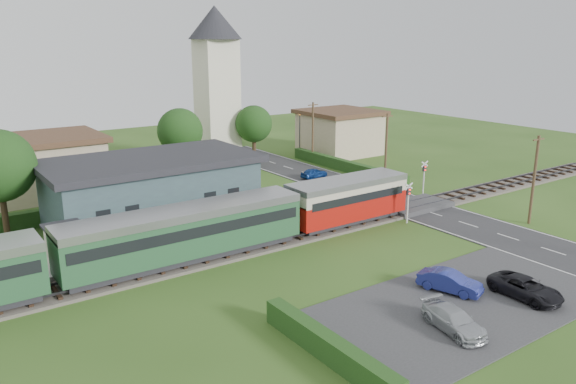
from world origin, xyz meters
TOP-DOWN VIEW (x-y plane):
  - ground at (0.00, 0.00)m, footprint 120.00×120.00m
  - railway_track at (0.00, 2.00)m, footprint 76.00×3.20m
  - road at (10.00, 0.00)m, footprint 6.00×70.00m
  - car_park at (-1.50, -12.00)m, footprint 17.00×9.00m
  - crossing_deck at (10.00, 2.00)m, footprint 6.20×3.40m
  - platform at (-10.00, 5.20)m, footprint 30.00×3.00m
  - equipment_hut at (-18.00, 5.20)m, footprint 2.30×2.30m
  - station_building at (-10.00, 10.99)m, footprint 16.00×9.00m
  - train at (-14.57, 2.00)m, footprint 43.20×2.90m
  - church_tower at (5.00, 28.00)m, footprint 6.00×6.00m
  - house_west at (-15.00, 25.00)m, footprint 10.80×8.80m
  - house_east at (20.00, 24.00)m, footprint 8.80×8.80m
  - hedge_carpark at (-11.00, -12.00)m, footprint 0.80×9.00m
  - hedge_roadside at (14.20, 16.00)m, footprint 0.80×18.00m
  - hedge_station at (-10.00, 15.50)m, footprint 22.00×0.80m
  - tree_b at (-2.00, 23.00)m, footprint 4.60×4.60m
  - tree_c at (8.00, 25.00)m, footprint 4.20×4.20m
  - utility_pole_b at (14.20, -6.00)m, footprint 1.40×0.22m
  - utility_pole_c at (14.20, 10.00)m, footprint 1.40×0.22m
  - utility_pole_d at (14.20, 22.00)m, footprint 1.40×0.22m
  - crossing_signal_near at (6.40, -0.41)m, footprint 0.84×0.28m
  - crossing_signal_far at (13.60, 4.39)m, footprint 0.84×0.28m
  - streetlamp_east at (16.00, 27.00)m, footprint 0.30×0.30m
  - car_on_road at (9.43, 15.49)m, footprint 3.14×1.50m
  - car_park_blue at (-0.93, -10.59)m, footprint 2.39×3.83m
  - car_park_silver at (-4.35, -13.63)m, footprint 2.24×4.07m
  - car_park_dark at (1.89, -13.54)m, footprint 2.02×4.18m
  - pedestrian_near at (-1.97, 4.58)m, footprint 0.71×0.50m
  - pedestrian_far at (-16.18, 5.43)m, footprint 0.79×0.89m

SIDE VIEW (x-z plane):
  - ground at x=0.00m, z-range 0.00..0.00m
  - road at x=10.00m, z-range 0.00..0.05m
  - car_park at x=-1.50m, z-range 0.00..0.08m
  - railway_track at x=0.00m, z-range -0.13..0.36m
  - crossing_deck at x=10.00m, z-range 0.00..0.45m
  - platform at x=-10.00m, z-range 0.00..0.45m
  - car_on_road at x=9.43m, z-range 0.05..1.08m
  - hedge_carpark at x=-11.00m, z-range 0.00..1.20m
  - hedge_roadside at x=14.20m, z-range 0.00..1.20m
  - car_park_silver at x=-4.35m, z-range 0.08..1.20m
  - hedge_station at x=-10.00m, z-range 0.00..1.30m
  - car_park_dark at x=1.89m, z-range 0.08..1.23m
  - car_park_blue at x=-0.93m, z-range 0.08..1.27m
  - pedestrian_far at x=-16.18m, z-range 0.45..1.96m
  - pedestrian_near at x=-1.97m, z-range 0.45..2.28m
  - equipment_hut at x=-18.00m, z-range 0.47..3.02m
  - crossing_signal_near at x=6.40m, z-range 0.50..3.78m
  - crossing_signal_far at x=13.60m, z-range 0.50..3.78m
  - train at x=-14.57m, z-range 0.48..3.88m
  - station_building at x=-10.00m, z-range 0.04..5.34m
  - house_west at x=-15.00m, z-range 0.04..5.54m
  - house_east at x=20.00m, z-range 0.05..5.55m
  - streetlamp_east at x=16.00m, z-range 0.46..5.62m
  - utility_pole_b at x=14.20m, z-range 0.13..7.13m
  - utility_pole_c at x=14.20m, z-range 0.13..7.13m
  - utility_pole_d at x=14.20m, z-range 0.13..7.13m
  - tree_c at x=8.00m, z-range 1.26..8.04m
  - tree_b at x=-2.00m, z-range 1.35..8.69m
  - church_tower at x=5.00m, z-range 1.43..19.03m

